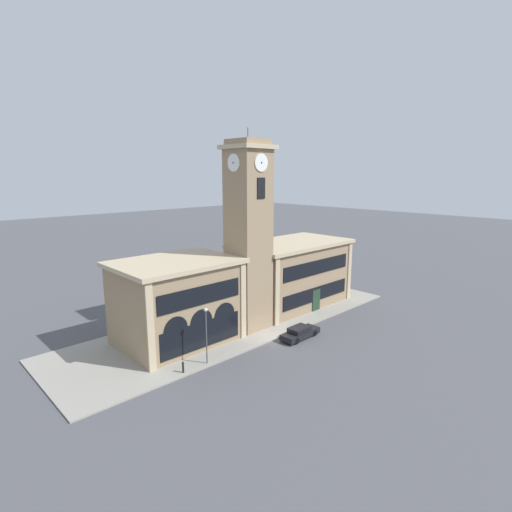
{
  "coord_description": "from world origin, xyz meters",
  "views": [
    {
      "loc": [
        -29.89,
        -27.79,
        17.67
      ],
      "look_at": [
        -0.71,
        2.74,
        8.94
      ],
      "focal_mm": 28.0,
      "sensor_mm": 36.0,
      "label": 1
    }
  ],
  "objects": [
    {
      "name": "ground_plane",
      "position": [
        0.0,
        0.0,
        0.0
      ],
      "size": [
        300.0,
        300.0,
        0.0
      ],
      "primitive_type": "plane",
      "color": "#4C4C51"
    },
    {
      "name": "sidewalk_kerb",
      "position": [
        0.0,
        6.71,
        0.07
      ],
      "size": [
        43.73,
        13.42,
        0.15
      ],
      "color": "gray",
      "rests_on": "ground_plane"
    },
    {
      "name": "clock_tower",
      "position": [
        -0.0,
        4.73,
        10.69
      ],
      "size": [
        4.69,
        4.69,
        22.48
      ],
      "color": "#937A5B",
      "rests_on": "ground_plane"
    },
    {
      "name": "town_hall_left_wing",
      "position": [
        -8.16,
        7.05,
        4.48
      ],
      "size": [
        12.43,
        9.39,
        8.9
      ],
      "color": "#937A5B",
      "rests_on": "ground_plane"
    },
    {
      "name": "town_hall_right_wing",
      "position": [
        10.08,
        7.06,
        4.37
      ],
      "size": [
        16.27,
        9.39,
        8.7
      ],
      "color": "#937A5B",
      "rests_on": "ground_plane"
    },
    {
      "name": "parked_car_near",
      "position": [
        1.87,
        -1.49,
        0.7
      ],
      "size": [
        4.92,
        1.78,
        1.32
      ],
      "rotation": [
        0.0,
        0.0,
        0.01
      ],
      "color": "black",
      "rests_on": "ground_plane"
    },
    {
      "name": "street_lamp",
      "position": [
        -9.2,
        0.53,
        3.77
      ],
      "size": [
        0.36,
        0.36,
        5.47
      ],
      "color": "#4C4C51",
      "rests_on": "sidewalk_kerb"
    },
    {
      "name": "bollard",
      "position": [
        -11.84,
        0.57,
        0.67
      ],
      "size": [
        0.18,
        0.18,
        1.06
      ],
      "color": "black",
      "rests_on": "sidewalk_kerb"
    }
  ]
}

